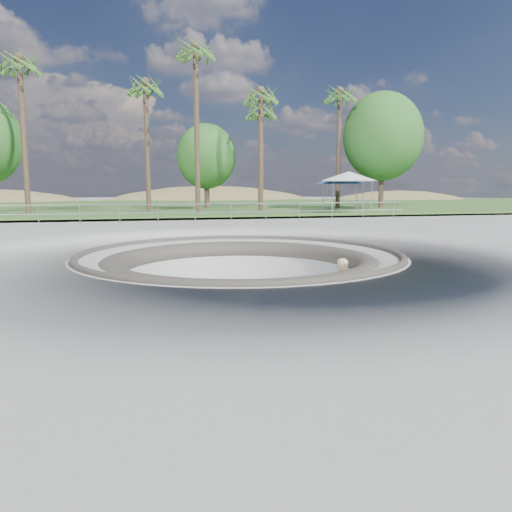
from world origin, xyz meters
name	(u,v)px	position (x,y,z in m)	size (l,w,h in m)	color
ground	(240,254)	(0.00, 0.00, 0.00)	(180.00, 180.00, 0.00)	#A9A9A4
skate_bowl	(240,310)	(0.00, 0.00, -1.83)	(14.00, 14.00, 4.10)	#A9A9A4
grass_strip	(169,206)	(0.00, 34.00, 0.22)	(180.00, 36.00, 0.12)	#356126
distant_hills	(185,249)	(3.78, 57.17, -7.02)	(103.20, 45.00, 28.60)	olive
safety_railing	(195,213)	(0.00, 12.00, 0.69)	(25.00, 0.06, 1.03)	gray
skateboard	(343,320)	(2.70, -1.94, -1.83)	(0.93, 0.37, 0.09)	brown
skater	(343,289)	(2.70, -1.94, -0.87)	(0.68, 0.45, 1.86)	#D8BD8C
canopy_white	(349,176)	(11.85, 18.36, 2.82)	(5.60, 5.60, 2.90)	gray
canopy_blue	(340,180)	(12.25, 20.85, 2.61)	(4.92, 4.92, 2.67)	gray
palm_a	(20,68)	(-10.14, 20.82, 9.66)	(2.60, 2.60, 10.92)	brown
palm_b	(145,90)	(-2.17, 23.28, 9.08)	(2.60, 2.60, 10.29)	brown
palm_c	(196,57)	(1.10, 19.65, 10.73)	(2.60, 2.60, 12.09)	brown
palm_d	(261,113)	(6.87, 24.42, 7.92)	(2.60, 2.60, 9.04)	brown
palm_e	(261,98)	(5.91, 20.77, 8.41)	(2.60, 2.60, 9.56)	brown
palm_f	(340,98)	(13.26, 23.67, 9.18)	(2.60, 2.60, 10.39)	brown
bushy_tree_mid	(206,157)	(2.71, 26.53, 4.56)	(4.91, 4.46, 7.09)	brown
bushy_tree_right	(383,137)	(17.32, 23.90, 6.27)	(6.81, 6.19, 9.82)	brown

